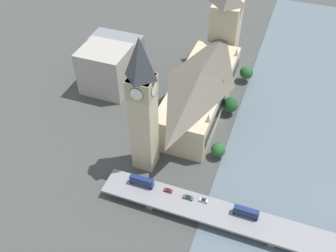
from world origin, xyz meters
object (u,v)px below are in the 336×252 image
(parliament_hall, at_px, (200,90))
(double_decker_bus_lead, at_px, (142,181))
(clock_tower, at_px, (143,105))
(road_bridge, at_px, (274,231))
(double_decker_bus_rear, at_px, (246,212))
(victoria_tower, at_px, (225,28))
(car_northbound_tail, at_px, (188,197))
(car_southbound_lead, at_px, (168,190))
(car_northbound_mid, at_px, (204,200))

(parliament_hall, relative_size, double_decker_bus_lead, 7.22)
(clock_tower, xyz_separation_m, double_decker_bus_lead, (-5.36, 17.82, -31.18))
(road_bridge, relative_size, double_decker_bus_rear, 14.14)
(victoria_tower, height_order, double_decker_bus_rear, victoria_tower)
(double_decker_bus_lead, height_order, car_northbound_tail, double_decker_bus_lead)
(clock_tower, height_order, car_southbound_lead, clock_tower)
(double_decker_bus_rear, bearing_deg, victoria_tower, -71.57)
(double_decker_bus_lead, distance_m, car_northbound_tail, 23.31)
(clock_tower, bearing_deg, double_decker_bus_lead, 106.75)
(road_bridge, bearing_deg, car_northbound_mid, -6.34)
(double_decker_bus_lead, xyz_separation_m, double_decker_bus_rear, (-49.93, 0.00, -0.18))
(double_decker_bus_lead, distance_m, car_northbound_mid, 30.44)
(double_decker_bus_lead, bearing_deg, road_bridge, 177.57)
(clock_tower, distance_m, road_bridge, 79.64)
(car_northbound_mid, distance_m, car_southbound_lead, 17.20)
(road_bridge, bearing_deg, car_northbound_tail, -3.89)
(double_decker_bus_lead, distance_m, car_southbound_lead, 13.34)
(double_decker_bus_rear, xyz_separation_m, car_northbound_tail, (26.71, -0.04, -1.86))
(parliament_hall, bearing_deg, double_decker_bus_rear, 120.94)
(clock_tower, distance_m, double_decker_bus_lead, 36.30)
(victoria_tower, height_order, double_decker_bus_lead, victoria_tower)
(victoria_tower, bearing_deg, car_southbound_lead, 92.41)
(victoria_tower, height_order, road_bridge, victoria_tower)
(double_decker_bus_rear, xyz_separation_m, car_northbound_mid, (19.58, -0.97, -1.92))
(clock_tower, bearing_deg, parliament_hall, -104.26)
(victoria_tower, distance_m, double_decker_bus_lead, 127.67)
(parliament_hall, xyz_separation_m, car_northbound_tail, (-15.30, 70.04, -7.88))
(double_decker_bus_lead, bearing_deg, victoria_tower, -93.57)
(car_northbound_mid, relative_size, car_southbound_lead, 0.92)
(double_decker_bus_lead, relative_size, double_decker_bus_rear, 1.05)
(parliament_hall, xyz_separation_m, clock_tower, (13.28, 52.27, 25.33))
(road_bridge, relative_size, car_northbound_tail, 33.42)
(parliament_hall, xyz_separation_m, car_northbound_mid, (-22.43, 69.11, -7.94))
(victoria_tower, bearing_deg, car_northbound_mid, 100.18)
(victoria_tower, distance_m, road_bridge, 141.89)
(double_decker_bus_lead, xyz_separation_m, car_southbound_lead, (-13.15, -0.67, -2.10))
(clock_tower, distance_m, car_southbound_lead, 41.76)
(car_northbound_mid, height_order, car_northbound_tail, car_northbound_tail)
(car_southbound_lead, bearing_deg, car_northbound_tail, 176.44)
(victoria_tower, relative_size, car_northbound_tail, 11.38)
(parliament_hall, height_order, road_bridge, parliament_hall)
(victoria_tower, bearing_deg, road_bridge, 113.25)
(double_decker_bus_rear, height_order, car_northbound_tail, double_decker_bus_rear)
(parliament_hall, xyz_separation_m, car_southbound_lead, (-5.23, 69.42, -7.95))
(car_southbound_lead, bearing_deg, road_bridge, 176.17)
(victoria_tower, bearing_deg, double_decker_bus_rear, 108.43)
(car_northbound_mid, bearing_deg, car_southbound_lead, 1.01)
(victoria_tower, xyz_separation_m, road_bridge, (-55.39, 128.89, -21.28))
(clock_tower, bearing_deg, car_northbound_tail, 148.13)
(double_decker_bus_lead, bearing_deg, double_decker_bus_rear, 180.00)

